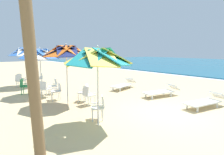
{
  "coord_description": "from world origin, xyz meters",
  "views": [
    {
      "loc": [
        4.18,
        -6.26,
        2.46
      ],
      "look_at": [
        -3.57,
        0.26,
        1.0
      ],
      "focal_mm": 30.84,
      "sensor_mm": 36.0,
      "label": 1
    }
  ],
  "objects_px": {
    "plastic_chair_1": "(57,90)",
    "plastic_chair_4": "(54,85)",
    "beach_umbrella_0": "(98,57)",
    "plastic_chair_5": "(24,85)",
    "plastic_chair_8": "(40,78)",
    "plastic_chair_0": "(99,106)",
    "plastic_chair_6": "(45,88)",
    "plastic_chair_3": "(84,91)",
    "sun_lounger_3": "(124,84)",
    "plastic_chair_7": "(20,80)",
    "plastic_chair_9": "(21,79)",
    "beach_umbrella_3": "(27,52)",
    "sun_lounger_2": "(161,91)",
    "beach_umbrella_2": "(40,54)",
    "sun_lounger_1": "(206,101)",
    "plastic_chair_2": "(88,94)",
    "beach_umbrella_1": "(66,52)"
  },
  "relations": [
    {
      "from": "plastic_chair_7",
      "to": "beach_umbrella_0",
      "type": "bearing_deg",
      "value": 1.28
    },
    {
      "from": "plastic_chair_4",
      "to": "plastic_chair_5",
      "type": "relative_size",
      "value": 1.0
    },
    {
      "from": "beach_umbrella_1",
      "to": "plastic_chair_6",
      "type": "height_order",
      "value": "beach_umbrella_1"
    },
    {
      "from": "plastic_chair_8",
      "to": "plastic_chair_0",
      "type": "bearing_deg",
      "value": -6.05
    },
    {
      "from": "beach_umbrella_3",
      "to": "plastic_chair_3",
      "type": "bearing_deg",
      "value": 8.27
    },
    {
      "from": "plastic_chair_1",
      "to": "plastic_chair_7",
      "type": "height_order",
      "value": "same"
    },
    {
      "from": "beach_umbrella_2",
      "to": "plastic_chair_9",
      "type": "xyz_separation_m",
      "value": [
        -3.49,
        -0.13,
        -1.72
      ]
    },
    {
      "from": "plastic_chair_6",
      "to": "plastic_chair_8",
      "type": "relative_size",
      "value": 1.0
    },
    {
      "from": "plastic_chair_2",
      "to": "sun_lounger_2",
      "type": "relative_size",
      "value": 0.39
    },
    {
      "from": "beach_umbrella_0",
      "to": "beach_umbrella_3",
      "type": "relative_size",
      "value": 0.96
    },
    {
      "from": "beach_umbrella_1",
      "to": "plastic_chair_8",
      "type": "relative_size",
      "value": 3.17
    },
    {
      "from": "plastic_chair_9",
      "to": "sun_lounger_3",
      "type": "relative_size",
      "value": 0.39
    },
    {
      "from": "beach_umbrella_0",
      "to": "plastic_chair_4",
      "type": "height_order",
      "value": "beach_umbrella_0"
    },
    {
      "from": "plastic_chair_9",
      "to": "plastic_chair_1",
      "type": "bearing_deg",
      "value": 3.53
    },
    {
      "from": "plastic_chair_0",
      "to": "plastic_chair_6",
      "type": "xyz_separation_m",
      "value": [
        -4.37,
        -0.25,
        0.0
      ]
    },
    {
      "from": "plastic_chair_6",
      "to": "sun_lounger_2",
      "type": "distance_m",
      "value": 6.1
    },
    {
      "from": "beach_umbrella_3",
      "to": "plastic_chair_9",
      "type": "bearing_deg",
      "value": -139.22
    },
    {
      "from": "plastic_chair_5",
      "to": "sun_lounger_2",
      "type": "xyz_separation_m",
      "value": [
        5.28,
        5.42,
        -0.22
      ]
    },
    {
      "from": "plastic_chair_6",
      "to": "plastic_chair_7",
      "type": "relative_size",
      "value": 1.0
    },
    {
      "from": "beach_umbrella_0",
      "to": "plastic_chair_6",
      "type": "height_order",
      "value": "beach_umbrella_0"
    },
    {
      "from": "plastic_chair_1",
      "to": "plastic_chair_3",
      "type": "xyz_separation_m",
      "value": [
        1.12,
        0.89,
        0.0
      ]
    },
    {
      "from": "beach_umbrella_0",
      "to": "plastic_chair_5",
      "type": "height_order",
      "value": "beach_umbrella_0"
    },
    {
      "from": "plastic_chair_7",
      "to": "plastic_chair_8",
      "type": "distance_m",
      "value": 1.43
    },
    {
      "from": "beach_umbrella_0",
      "to": "plastic_chair_2",
      "type": "relative_size",
      "value": 3.01
    },
    {
      "from": "plastic_chair_6",
      "to": "plastic_chair_7",
      "type": "xyz_separation_m",
      "value": [
        -3.66,
        -0.28,
        0.0
      ]
    },
    {
      "from": "plastic_chair_3",
      "to": "plastic_chair_5",
      "type": "height_order",
      "value": "same"
    },
    {
      "from": "beach_umbrella_0",
      "to": "plastic_chair_4",
      "type": "bearing_deg",
      "value": 171.7
    },
    {
      "from": "plastic_chair_9",
      "to": "plastic_chair_4",
      "type": "bearing_deg",
      "value": 11.12
    },
    {
      "from": "sun_lounger_2",
      "to": "sun_lounger_1",
      "type": "bearing_deg",
      "value": -5.44
    },
    {
      "from": "plastic_chair_6",
      "to": "beach_umbrella_0",
      "type": "bearing_deg",
      "value": -1.05
    },
    {
      "from": "plastic_chair_7",
      "to": "plastic_chair_8",
      "type": "xyz_separation_m",
      "value": [
        -0.25,
        1.41,
        0.0
      ]
    },
    {
      "from": "beach_umbrella_1",
      "to": "plastic_chair_3",
      "type": "bearing_deg",
      "value": 80.99
    },
    {
      "from": "plastic_chair_0",
      "to": "plastic_chair_7",
      "type": "relative_size",
      "value": 1.0
    },
    {
      "from": "plastic_chair_5",
      "to": "beach_umbrella_3",
      "type": "bearing_deg",
      "value": 158.14
    },
    {
      "from": "plastic_chair_1",
      "to": "plastic_chair_5",
      "type": "height_order",
      "value": "same"
    },
    {
      "from": "beach_umbrella_1",
      "to": "plastic_chair_2",
      "type": "xyz_separation_m",
      "value": [
        0.77,
        0.61,
        -1.88
      ]
    },
    {
      "from": "beach_umbrella_2",
      "to": "plastic_chair_8",
      "type": "distance_m",
      "value": 3.74
    },
    {
      "from": "plastic_chair_0",
      "to": "plastic_chair_1",
      "type": "bearing_deg",
      "value": 179.7
    },
    {
      "from": "beach_umbrella_3",
      "to": "plastic_chair_2",
      "type": "bearing_deg",
      "value": 5.65
    },
    {
      "from": "beach_umbrella_2",
      "to": "plastic_chair_8",
      "type": "xyz_separation_m",
      "value": [
        -3.15,
        1.04,
        -1.72
      ]
    },
    {
      "from": "plastic_chair_0",
      "to": "plastic_chair_9",
      "type": "xyz_separation_m",
      "value": [
        -8.61,
        -0.29,
        0.0
      ]
    },
    {
      "from": "plastic_chair_1",
      "to": "plastic_chair_2",
      "type": "xyz_separation_m",
      "value": [
        1.76,
        0.68,
        0.0
      ]
    },
    {
      "from": "plastic_chair_1",
      "to": "plastic_chair_4",
      "type": "relative_size",
      "value": 1.0
    },
    {
      "from": "plastic_chair_0",
      "to": "plastic_chair_4",
      "type": "distance_m",
      "value": 4.93
    },
    {
      "from": "plastic_chair_3",
      "to": "sun_lounger_3",
      "type": "xyz_separation_m",
      "value": [
        -0.96,
        3.53,
        -0.22
      ]
    },
    {
      "from": "plastic_chair_0",
      "to": "sun_lounger_3",
      "type": "bearing_deg",
      "value": 127.37
    },
    {
      "from": "beach_umbrella_1",
      "to": "beach_umbrella_3",
      "type": "height_order",
      "value": "beach_umbrella_1"
    },
    {
      "from": "plastic_chair_7",
      "to": "plastic_chair_8",
      "type": "bearing_deg",
      "value": 100.11
    },
    {
      "from": "plastic_chair_5",
      "to": "plastic_chair_6",
      "type": "height_order",
      "value": "same"
    },
    {
      "from": "plastic_chair_4",
      "to": "plastic_chair_8",
      "type": "relative_size",
      "value": 1.0
    }
  ]
}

